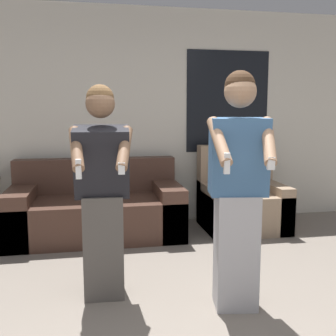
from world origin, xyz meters
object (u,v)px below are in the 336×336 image
at_px(person_right, 238,190).
at_px(armchair, 241,201).
at_px(couch, 97,210).
at_px(person_left, 102,193).

bearing_deg(person_right, armchair, 67.76).
xyz_separation_m(couch, armchair, (1.74, -0.04, 0.04)).
xyz_separation_m(person_left, person_right, (0.93, -0.33, 0.05)).
relative_size(armchair, person_right, 0.59).
bearing_deg(armchair, couch, 178.81).
bearing_deg(person_left, couch, 91.48).
distance_m(couch, person_left, 1.66).
bearing_deg(couch, armchair, -1.19).
bearing_deg(person_right, person_left, 160.38).
bearing_deg(person_right, couch, 116.97).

